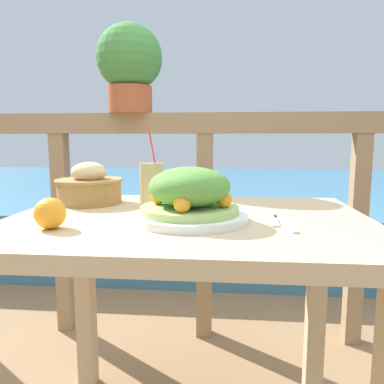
{
  "coord_description": "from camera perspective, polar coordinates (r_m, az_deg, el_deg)",
  "views": [
    {
      "loc": [
        0.1,
        -0.98,
        0.93
      ],
      "look_at": [
        0.01,
        0.04,
        0.79
      ],
      "focal_mm": 35.0,
      "sensor_mm": 36.0,
      "label": 1
    }
  ],
  "objects": [
    {
      "name": "patio_table",
      "position": [
        1.03,
        -0.51,
        -10.02
      ],
      "size": [
        0.96,
        0.72,
        0.73
      ],
      "color": "tan",
      "rests_on": "ground_plane"
    },
    {
      "name": "knife",
      "position": [
        0.93,
        14.01,
        -4.7
      ],
      "size": [
        0.04,
        0.18,
        0.0
      ],
      "color": "silver",
      "rests_on": "patio_table"
    },
    {
      "name": "railing_fence",
      "position": [
        1.71,
        1.94,
        0.93
      ],
      "size": [
        2.8,
        0.08,
        1.05
      ],
      "color": "#937551",
      "rests_on": "ground_plane"
    },
    {
      "name": "bread_basket",
      "position": [
        1.24,
        -15.36,
        0.8
      ],
      "size": [
        0.21,
        0.21,
        0.13
      ],
      "color": "olive",
      "rests_on": "patio_table"
    },
    {
      "name": "drink_glass",
      "position": [
        1.12,
        -6.13,
        0.99
      ],
      "size": [
        0.07,
        0.08,
        0.24
      ],
      "color": "tan",
      "rests_on": "patio_table"
    },
    {
      "name": "potted_plant",
      "position": [
        1.78,
        -9.5,
        18.68
      ],
      "size": [
        0.29,
        0.29,
        0.39
      ],
      "color": "#A34C2D",
      "rests_on": "railing_fence"
    },
    {
      "name": "salad_plate",
      "position": [
        0.94,
        -0.38,
        -0.89
      ],
      "size": [
        0.29,
        0.29,
        0.14
      ],
      "color": "white",
      "rests_on": "patio_table"
    },
    {
      "name": "fork",
      "position": [
        0.99,
        12.35,
        -3.96
      ],
      "size": [
        0.03,
        0.18,
        0.0
      ],
      "color": "silver",
      "rests_on": "patio_table"
    },
    {
      "name": "orange_near_basket",
      "position": [
        0.92,
        -20.8,
        -3.05
      ],
      "size": [
        0.07,
        0.07,
        0.07
      ],
      "color": "orange",
      "rests_on": "patio_table"
    },
    {
      "name": "sea_backdrop",
      "position": [
        4.25,
        3.94,
        -1.55
      ],
      "size": [
        12.0,
        4.0,
        0.46
      ],
      "color": "teal",
      "rests_on": "ground_plane"
    }
  ]
}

